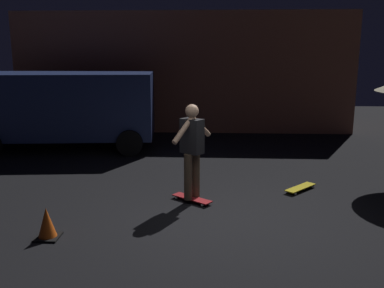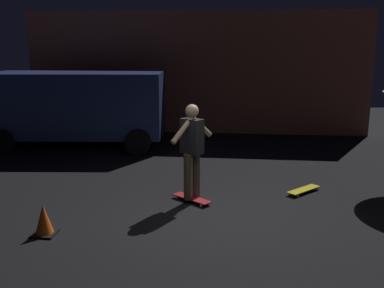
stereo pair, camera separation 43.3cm
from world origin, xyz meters
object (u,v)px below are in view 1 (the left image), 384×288
object	(u,v)px
skateboard_ridden	(192,199)
skater	(192,145)
parked_van	(66,106)
traffic_cone	(47,224)
skateboard_spare	(300,188)

from	to	relation	value
skateboard_ridden	skater	xyz separation A→B (m)	(0.00, 0.00, 0.98)
parked_van	skater	distance (m)	5.42
parked_van	traffic_cone	xyz separation A→B (m)	(1.61, -5.67, -0.95)
traffic_cone	skateboard_ridden	bearing A→B (deg)	39.09
skater	traffic_cone	size ratio (longest dim) A/B	3.63
traffic_cone	skateboard_spare	bearing A→B (deg)	30.08
skateboard_ridden	parked_van	bearing A→B (deg)	131.62
parked_van	traffic_cone	world-z (taller)	parked_van
skater	parked_van	bearing A→B (deg)	131.62
skateboard_spare	parked_van	bearing A→B (deg)	149.45
skateboard_ridden	traffic_cone	bearing A→B (deg)	-140.91
skateboard_spare	skater	world-z (taller)	skater
skateboard_ridden	skateboard_spare	bearing A→B (deg)	19.41
parked_van	traffic_cone	bearing A→B (deg)	-74.17
skateboard_spare	skater	size ratio (longest dim) A/B	0.42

